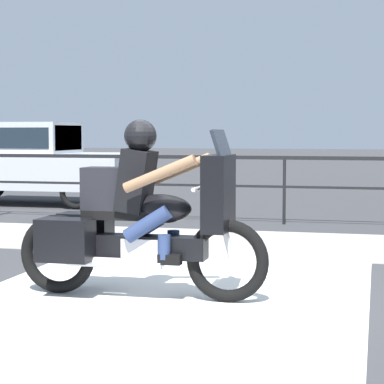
{
  "coord_description": "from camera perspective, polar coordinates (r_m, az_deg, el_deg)",
  "views": [
    {
      "loc": [
        1.44,
        -6.39,
        1.48
      ],
      "look_at": [
        -0.41,
        1.09,
        0.86
      ],
      "focal_mm": 70.0,
      "sensor_mm": 36.0,
      "label": 1
    }
  ],
  "objects": [
    {
      "name": "ground_plane",
      "position": [
        6.72,
        1.2,
        -8.16
      ],
      "size": [
        120.0,
        120.0,
        0.0
      ],
      "primitive_type": "plane",
      "color": "#38383A"
    },
    {
      "name": "sidewalk_band",
      "position": [
        10.01,
        5.5,
        -3.92
      ],
      "size": [
        44.0,
        2.4,
        0.01
      ],
      "primitive_type": "cube",
      "color": "#A8A59E",
      "rests_on": "ground"
    },
    {
      "name": "crosswalk_band",
      "position": [
        6.62,
        -2.36,
        -8.32
      ],
      "size": [
        3.55,
        6.0,
        0.01
      ],
      "primitive_type": "cube",
      "color": "silver",
      "rests_on": "ground"
    },
    {
      "name": "fence_railing",
      "position": [
        12.08,
        7.06,
        1.64
      ],
      "size": [
        36.0,
        0.05,
        1.1
      ],
      "color": "black",
      "rests_on": "ground"
    },
    {
      "name": "motorcycle",
      "position": [
        6.68,
        -4.1,
        -2.07
      ],
      "size": [
        2.32,
        0.76,
        1.59
      ],
      "rotation": [
        0.0,
        0.0,
        -0.03
      ],
      "color": "black",
      "rests_on": "ground"
    },
    {
      "name": "parked_car",
      "position": [
        15.8,
        -12.54,
        2.53
      ],
      "size": [
        4.3,
        1.73,
        1.68
      ],
      "rotation": [
        0.0,
        0.0,
        -0.06
      ],
      "color": "#B7BCC4",
      "rests_on": "ground"
    }
  ]
}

